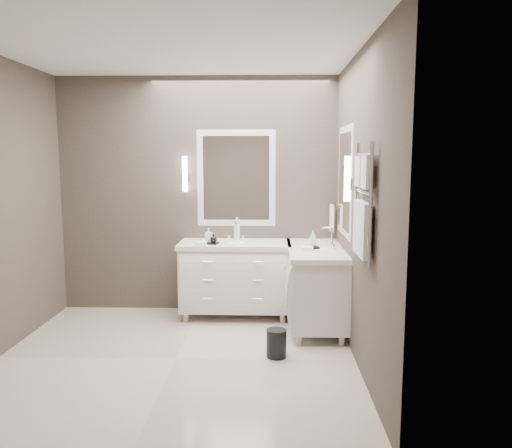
{
  "coord_description": "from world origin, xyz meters",
  "views": [
    {
      "loc": [
        0.83,
        -4.24,
        1.79
      ],
      "look_at": [
        0.7,
        0.7,
        1.13
      ],
      "focal_mm": 35.0,
      "sensor_mm": 36.0,
      "label": 1
    }
  ],
  "objects_px": {
    "vanity_right": "(316,282)",
    "towel_ladder": "(363,209)",
    "waste_bin": "(276,343)",
    "vanity_back": "(235,274)"
  },
  "relations": [
    {
      "from": "vanity_back",
      "to": "towel_ladder",
      "type": "distance_m",
      "value": 2.16
    },
    {
      "from": "vanity_right",
      "to": "towel_ladder",
      "type": "relative_size",
      "value": 1.38
    },
    {
      "from": "vanity_right",
      "to": "waste_bin",
      "type": "relative_size",
      "value": 4.87
    },
    {
      "from": "vanity_right",
      "to": "waste_bin",
      "type": "height_order",
      "value": "vanity_right"
    },
    {
      "from": "vanity_right",
      "to": "waste_bin",
      "type": "bearing_deg",
      "value": -117.1
    },
    {
      "from": "vanity_right",
      "to": "towel_ladder",
      "type": "bearing_deg",
      "value": -80.16
    },
    {
      "from": "vanity_back",
      "to": "vanity_right",
      "type": "height_order",
      "value": "same"
    },
    {
      "from": "towel_ladder",
      "to": "waste_bin",
      "type": "relative_size",
      "value": 3.53
    },
    {
      "from": "waste_bin",
      "to": "vanity_back",
      "type": "bearing_deg",
      "value": 111.28
    },
    {
      "from": "towel_ladder",
      "to": "vanity_right",
      "type": "bearing_deg",
      "value": 99.84
    }
  ]
}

